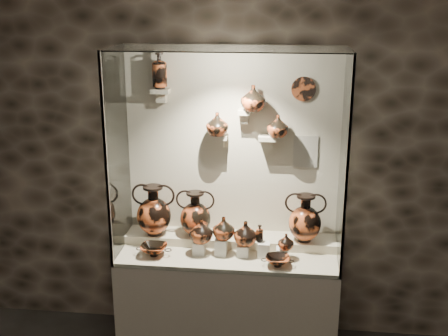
% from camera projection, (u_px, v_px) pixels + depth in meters
% --- Properties ---
extents(wall_back, '(5.00, 0.02, 3.20)m').
position_uv_depth(wall_back, '(233.00, 147.00, 4.46)').
color(wall_back, black).
rests_on(wall_back, ground).
extents(plinth, '(1.70, 0.60, 0.80)m').
position_uv_depth(plinth, '(228.00, 301.00, 4.51)').
color(plinth, '#BDB398').
rests_on(plinth, floor).
extents(front_tier, '(1.68, 0.58, 0.03)m').
position_uv_depth(front_tier, '(228.00, 254.00, 4.39)').
color(front_tier, '#C0B295').
rests_on(front_tier, plinth).
extents(rear_tier, '(1.70, 0.25, 0.10)m').
position_uv_depth(rear_tier, '(230.00, 241.00, 4.55)').
color(rear_tier, '#C0B295').
rests_on(rear_tier, plinth).
extents(back_panel, '(1.70, 0.03, 1.60)m').
position_uv_depth(back_panel, '(233.00, 147.00, 4.46)').
color(back_panel, '#BDB398').
rests_on(back_panel, plinth).
extents(glass_front, '(1.70, 0.01, 1.60)m').
position_uv_depth(glass_front, '(224.00, 169.00, 3.88)').
color(glass_front, white).
rests_on(glass_front, plinth).
extents(glass_left, '(0.01, 0.60, 1.60)m').
position_uv_depth(glass_left, '(118.00, 154.00, 4.25)').
color(glass_left, white).
rests_on(glass_left, plinth).
extents(glass_right, '(0.01, 0.60, 1.60)m').
position_uv_depth(glass_right, '(344.00, 161.00, 4.07)').
color(glass_right, white).
rests_on(glass_right, plinth).
extents(glass_top, '(1.70, 0.60, 0.01)m').
position_uv_depth(glass_top, '(229.00, 48.00, 3.93)').
color(glass_top, white).
rests_on(glass_top, back_panel).
extents(frame_post_left, '(0.02, 0.02, 1.60)m').
position_uv_depth(frame_post_left, '(106.00, 165.00, 3.98)').
color(frame_post_left, gray).
rests_on(frame_post_left, plinth).
extents(frame_post_right, '(0.02, 0.02, 1.60)m').
position_uv_depth(frame_post_right, '(347.00, 173.00, 3.79)').
color(frame_post_right, gray).
rests_on(frame_post_right, plinth).
extents(pedestal_a, '(0.09, 0.09, 0.10)m').
position_uv_depth(pedestal_a, '(199.00, 248.00, 4.35)').
color(pedestal_a, beige).
rests_on(pedestal_a, front_tier).
extents(pedestal_b, '(0.09, 0.09, 0.13)m').
position_uv_depth(pedestal_b, '(221.00, 247.00, 4.32)').
color(pedestal_b, beige).
rests_on(pedestal_b, front_tier).
extents(pedestal_c, '(0.09, 0.09, 0.09)m').
position_uv_depth(pedestal_c, '(243.00, 250.00, 4.31)').
color(pedestal_c, beige).
rests_on(pedestal_c, front_tier).
extents(pedestal_d, '(0.09, 0.09, 0.12)m').
position_uv_depth(pedestal_d, '(264.00, 250.00, 4.29)').
color(pedestal_d, beige).
rests_on(pedestal_d, front_tier).
extents(pedestal_e, '(0.09, 0.09, 0.08)m').
position_uv_depth(pedestal_e, '(282.00, 253.00, 4.28)').
color(pedestal_e, beige).
rests_on(pedestal_e, front_tier).
extents(bracket_ul, '(0.14, 0.12, 0.04)m').
position_uv_depth(bracket_ul, '(161.00, 91.00, 4.32)').
color(bracket_ul, '#BDB398').
rests_on(bracket_ul, back_panel).
extents(bracket_ca, '(0.14, 0.12, 0.04)m').
position_uv_depth(bracket_ca, '(219.00, 137.00, 4.37)').
color(bracket_ca, '#BDB398').
rests_on(bracket_ca, back_panel).
extents(bracket_cb, '(0.10, 0.12, 0.04)m').
position_uv_depth(bracket_cb, '(245.00, 112.00, 4.29)').
color(bracket_cb, '#BDB398').
rests_on(bracket_cb, back_panel).
extents(bracket_cc, '(0.14, 0.12, 0.04)m').
position_uv_depth(bracket_cc, '(268.00, 138.00, 4.33)').
color(bracket_cc, '#BDB398').
rests_on(bracket_cc, back_panel).
extents(amphora_left, '(0.38, 0.38, 0.41)m').
position_uv_depth(amphora_left, '(154.00, 210.00, 4.49)').
color(amphora_left, '#C85526').
rests_on(amphora_left, rear_tier).
extents(amphora_mid, '(0.39, 0.39, 0.37)m').
position_uv_depth(amphora_mid, '(195.00, 214.00, 4.48)').
color(amphora_mid, '#B4461F').
rests_on(amphora_mid, rear_tier).
extents(amphora_right, '(0.39, 0.39, 0.38)m').
position_uv_depth(amphora_right, '(305.00, 218.00, 4.37)').
color(amphora_right, '#C85526').
rests_on(amphora_right, rear_tier).
extents(jug_a, '(0.24, 0.24, 0.19)m').
position_uv_depth(jug_a, '(201.00, 231.00, 4.30)').
color(jug_a, '#C85526').
rests_on(jug_a, pedestal_a).
extents(jug_b, '(0.22, 0.22, 0.18)m').
position_uv_depth(jug_b, '(224.00, 228.00, 4.29)').
color(jug_b, '#B4461F').
rests_on(jug_b, pedestal_b).
extents(jug_c, '(0.19, 0.19, 0.19)m').
position_uv_depth(jug_c, '(246.00, 233.00, 4.28)').
color(jug_c, '#C85526').
rests_on(jug_c, pedestal_c).
extents(jug_e, '(0.12, 0.12, 0.13)m').
position_uv_depth(jug_e, '(286.00, 242.00, 4.23)').
color(jug_e, '#C85526').
rests_on(jug_e, pedestal_e).
extents(lekythos_small, '(0.09, 0.09, 0.15)m').
position_uv_depth(lekythos_small, '(260.00, 232.00, 4.27)').
color(lekythos_small, '#B4461F').
rests_on(lekythos_small, pedestal_d).
extents(kylix_left, '(0.30, 0.27, 0.11)m').
position_uv_depth(kylix_left, '(154.00, 249.00, 4.32)').
color(kylix_left, '#B4461F').
rests_on(kylix_left, front_tier).
extents(kylix_right, '(0.25, 0.21, 0.09)m').
position_uv_depth(kylix_right, '(278.00, 260.00, 4.15)').
color(kylix_right, '#C85526').
rests_on(kylix_right, front_tier).
extents(lekythos_tall, '(0.15, 0.15, 0.31)m').
position_uv_depth(lekythos_tall, '(160.00, 69.00, 4.25)').
color(lekythos_tall, '#C85526').
rests_on(lekythos_tall, bracket_ul).
extents(ovoid_vase_a, '(0.23, 0.23, 0.18)m').
position_uv_depth(ovoid_vase_a, '(217.00, 124.00, 4.30)').
color(ovoid_vase_a, '#B4461F').
rests_on(ovoid_vase_a, bracket_ca).
extents(ovoid_vase_b, '(0.22, 0.22, 0.20)m').
position_uv_depth(ovoid_vase_b, '(253.00, 98.00, 4.21)').
color(ovoid_vase_b, '#B4461F').
rests_on(ovoid_vase_b, bracket_cb).
extents(ovoid_vase_c, '(0.18, 0.18, 0.17)m').
position_uv_depth(ovoid_vase_c, '(278.00, 126.00, 4.26)').
color(ovoid_vase_c, '#B4461F').
rests_on(ovoid_vase_c, bracket_cc).
extents(wall_plate, '(0.19, 0.02, 0.19)m').
position_uv_depth(wall_plate, '(304.00, 89.00, 4.24)').
color(wall_plate, '#9C421E').
rests_on(wall_plate, back_panel).
extents(info_placard, '(0.19, 0.01, 0.25)m').
position_uv_depth(info_placard, '(305.00, 151.00, 4.38)').
color(info_placard, beige).
rests_on(info_placard, back_panel).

